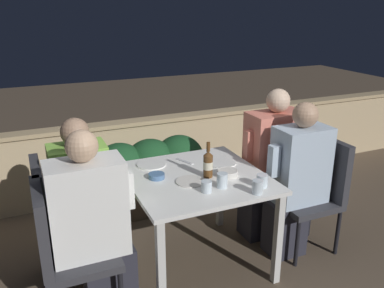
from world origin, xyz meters
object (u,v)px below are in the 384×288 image
object	(u,v)px
person_blue_shirt	(296,180)
chair_right_far	(290,171)
chair_left_far	(57,214)
chair_left_near	(61,244)
person_green_blouse	(86,199)
beer_bottle	(208,164)
chair_right_near	(316,185)
person_coral_top	(271,165)
person_white_polo	(95,226)

from	to	relation	value
person_blue_shirt	chair_right_far	bearing A→B (deg)	59.48
chair_left_far	person_blue_shirt	size ratio (longest dim) A/B	0.74
chair_left_near	person_green_blouse	world-z (taller)	person_green_blouse
person_blue_shirt	chair_right_far	size ratio (longest dim) A/B	1.34
beer_bottle	chair_right_near	bearing A→B (deg)	-6.30
person_coral_top	chair_left_near	bearing A→B (deg)	-168.10
chair_left_far	person_blue_shirt	bearing A→B (deg)	-11.28
chair_left_near	chair_right_near	xyz separation A→B (m)	(1.96, 0.05, 0.00)
chair_right_near	person_blue_shirt	size ratio (longest dim) A/B	0.74
person_blue_shirt	beer_bottle	distance (m)	0.74
chair_left_near	chair_left_far	xyz separation A→B (m)	(0.02, 0.40, 0.00)
chair_left_far	person_coral_top	bearing A→B (deg)	-1.16
person_white_polo	beer_bottle	world-z (taller)	person_white_polo
person_blue_shirt	beer_bottle	size ratio (longest dim) A/B	4.72
chair_left_far	chair_right_near	size ratio (longest dim) A/B	1.00
chair_left_far	person_blue_shirt	world-z (taller)	person_blue_shirt
person_white_polo	chair_left_far	distance (m)	0.45
person_green_blouse	beer_bottle	world-z (taller)	person_green_blouse
person_blue_shirt	chair_left_near	bearing A→B (deg)	-178.25
person_blue_shirt	beer_bottle	bearing A→B (deg)	171.87
chair_left_far	beer_bottle	bearing A→B (deg)	-13.39
chair_left_far	person_green_blouse	bearing A→B (deg)	-0.00
person_green_blouse	chair_right_near	size ratio (longest dim) A/B	1.31
person_blue_shirt	chair_left_far	bearing A→B (deg)	168.72
chair_right_far	beer_bottle	xyz separation A→B (m)	(-0.89, -0.21, 0.29)
person_white_polo	chair_right_near	size ratio (longest dim) A/B	1.35
chair_left_near	chair_right_near	size ratio (longest dim) A/B	1.00
person_coral_top	chair_right_near	bearing A→B (deg)	-53.77
chair_left_far	person_green_blouse	size ratio (longest dim) A/B	0.76
chair_right_near	person_coral_top	distance (m)	0.40
person_blue_shirt	chair_right_far	xyz separation A→B (m)	(0.18, 0.31, -0.08)
chair_left_near	person_coral_top	distance (m)	1.78
chair_right_near	beer_bottle	bearing A→B (deg)	173.70
chair_right_near	beer_bottle	world-z (taller)	beer_bottle
chair_right_near	person_coral_top	bearing A→B (deg)	126.23
chair_right_near	person_coral_top	size ratio (longest dim) A/B	0.72
person_white_polo	person_green_blouse	distance (m)	0.40
chair_right_far	beer_bottle	world-z (taller)	beer_bottle
chair_left_near	person_green_blouse	xyz separation A→B (m)	(0.23, 0.40, 0.07)
person_green_blouse	person_blue_shirt	xyz separation A→B (m)	(1.53, -0.35, 0.01)
person_blue_shirt	person_coral_top	size ratio (longest dim) A/B	0.97
person_blue_shirt	person_coral_top	distance (m)	0.31
chair_left_near	beer_bottle	xyz separation A→B (m)	(1.05, 0.15, 0.29)
person_white_polo	person_blue_shirt	distance (m)	1.55
chair_left_near	chair_right_far	world-z (taller)	same
chair_left_near	beer_bottle	size ratio (longest dim) A/B	3.51
person_coral_top	person_white_polo	bearing A→B (deg)	-166.54
person_white_polo	chair_right_far	size ratio (longest dim) A/B	1.35
person_blue_shirt	chair_right_far	distance (m)	0.37
person_white_polo	person_green_blouse	xyz separation A→B (m)	(0.02, 0.40, -0.01)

